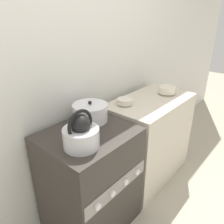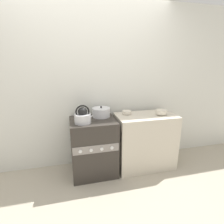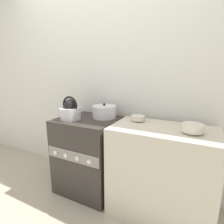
{
  "view_description": "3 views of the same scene",
  "coord_description": "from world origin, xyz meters",
  "px_view_note": "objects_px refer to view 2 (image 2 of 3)",
  "views": [
    {
      "loc": [
        -0.89,
        -0.71,
        1.58
      ],
      "look_at": [
        0.3,
        0.31,
        0.88
      ],
      "focal_mm": 35.0,
      "sensor_mm": 36.0,
      "label": 1
    },
    {
      "loc": [
        -0.3,
        -2.06,
        1.62
      ],
      "look_at": [
        0.28,
        0.29,
        0.93
      ],
      "focal_mm": 28.0,
      "sensor_mm": 36.0,
      "label": 2
    },
    {
      "loc": [
        1.06,
        -1.23,
        1.32
      ],
      "look_at": [
        0.29,
        0.28,
        0.94
      ],
      "focal_mm": 28.0,
      "sensor_mm": 36.0,
      "label": 3
    }
  ],
  "objects_px": {
    "stove": "(94,147)",
    "kettle": "(83,117)",
    "cooking_pot": "(101,112)",
    "enamel_bowl": "(161,112)",
    "small_ceramic_bowl": "(127,112)"
  },
  "relations": [
    {
      "from": "kettle",
      "to": "small_ceramic_bowl",
      "type": "height_order",
      "value": "kettle"
    },
    {
      "from": "stove",
      "to": "cooking_pot",
      "type": "height_order",
      "value": "cooking_pot"
    },
    {
      "from": "stove",
      "to": "cooking_pot",
      "type": "xyz_separation_m",
      "value": [
        0.14,
        0.12,
        0.49
      ]
    },
    {
      "from": "stove",
      "to": "cooking_pot",
      "type": "relative_size",
      "value": 3.14
    },
    {
      "from": "enamel_bowl",
      "to": "small_ceramic_bowl",
      "type": "bearing_deg",
      "value": 163.71
    },
    {
      "from": "kettle",
      "to": "small_ceramic_bowl",
      "type": "xyz_separation_m",
      "value": [
        0.68,
        0.19,
        -0.04
      ]
    },
    {
      "from": "cooking_pot",
      "to": "enamel_bowl",
      "type": "bearing_deg",
      "value": -10.8
    },
    {
      "from": "kettle",
      "to": "small_ceramic_bowl",
      "type": "relative_size",
      "value": 2.0
    },
    {
      "from": "cooking_pot",
      "to": "small_ceramic_bowl",
      "type": "height_order",
      "value": "cooking_pot"
    },
    {
      "from": "kettle",
      "to": "small_ceramic_bowl",
      "type": "bearing_deg",
      "value": 15.99
    },
    {
      "from": "stove",
      "to": "kettle",
      "type": "height_order",
      "value": "kettle"
    },
    {
      "from": "stove",
      "to": "small_ceramic_bowl",
      "type": "distance_m",
      "value": 0.72
    },
    {
      "from": "small_ceramic_bowl",
      "to": "cooking_pot",
      "type": "bearing_deg",
      "value": 176.47
    },
    {
      "from": "stove",
      "to": "small_ceramic_bowl",
      "type": "height_order",
      "value": "small_ceramic_bowl"
    },
    {
      "from": "small_ceramic_bowl",
      "to": "stove",
      "type": "bearing_deg",
      "value": -169.76
    }
  ]
}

